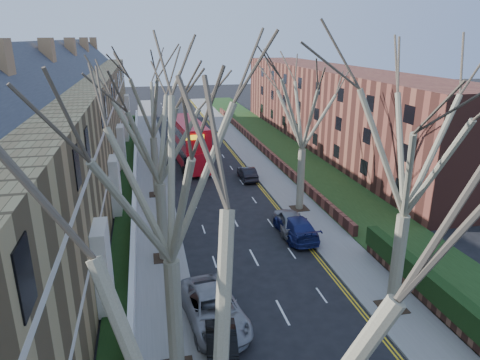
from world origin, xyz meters
TOP-DOWN VIEW (x-y plane):
  - pavement_left at (-6.00, 39.00)m, footprint 3.00×102.00m
  - pavement_right at (6.00, 39.00)m, footprint 3.00×102.00m
  - terrace_left at (-13.65, 31.00)m, footprint 9.70×78.00m
  - flats_right at (17.46, 43.00)m, footprint 13.97×54.00m
  - front_wall_left at (-7.65, 31.00)m, footprint 0.30×78.00m
  - grass_verge_right at (10.50, 39.00)m, footprint 6.00×102.00m
  - tree_left_mid at (-5.70, 6.00)m, footprint 10.50×10.50m
  - tree_left_far at (-5.70, 16.00)m, footprint 10.15×10.15m
  - tree_left_dist at (-5.70, 28.00)m, footprint 10.50×10.50m
  - tree_right_mid at (5.70, 8.00)m, footprint 10.50×10.50m
  - tree_right_far at (5.70, 22.00)m, footprint 10.15×10.15m
  - double_decker_bus at (-1.68, 37.39)m, footprint 3.57×11.69m
  - car_left_mid at (-3.70, 6.42)m, footprint 1.77×4.04m
  - car_left_far at (-3.64, 8.98)m, footprint 3.33×6.04m
  - car_right_near at (3.70, 17.38)m, footprint 2.17×5.23m
  - car_right_mid at (3.62, 18.43)m, footprint 2.25×4.74m
  - car_right_far at (3.36, 30.71)m, footprint 1.41×3.97m

SIDE VIEW (x-z plane):
  - pavement_left at x=-6.00m, z-range 0.00..0.12m
  - pavement_right at x=6.00m, z-range 0.00..0.12m
  - grass_verge_right at x=10.50m, z-range 0.12..0.18m
  - front_wall_left at x=-7.65m, z-range 0.12..1.12m
  - car_left_mid at x=-3.70m, z-range 0.00..1.29m
  - car_right_far at x=3.36m, z-range 0.00..1.30m
  - car_right_near at x=3.70m, z-range 0.00..1.51m
  - car_right_mid at x=3.62m, z-range 0.00..1.57m
  - car_left_far at x=-3.64m, z-range 0.00..1.60m
  - double_decker_bus at x=-1.68m, z-range -0.03..4.76m
  - flats_right at x=17.46m, z-range -0.02..9.98m
  - terrace_left at x=-13.65m, z-range -1.27..12.33m
  - tree_left_far at x=-5.70m, z-range 2.13..16.35m
  - tree_right_far at x=5.70m, z-range 2.13..16.35m
  - tree_left_mid at x=-5.70m, z-range 2.20..16.91m
  - tree_right_mid at x=5.70m, z-range 2.20..16.91m
  - tree_left_dist at x=-5.70m, z-range 2.20..16.91m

